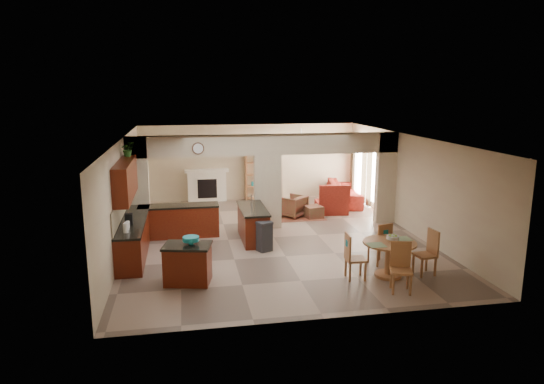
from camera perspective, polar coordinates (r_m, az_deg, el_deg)
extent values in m
plane|color=gray|center=(13.66, 0.20, -5.35)|extent=(10.00, 10.00, 0.00)
plane|color=white|center=(13.10, 0.21, 6.42)|extent=(10.00, 10.00, 0.00)
plane|color=#C8BA93|center=(18.18, -2.70, 3.55)|extent=(8.00, 0.00, 8.00)
plane|color=#C8BA93|center=(8.61, 6.38, -6.24)|extent=(8.00, 0.00, 8.00)
plane|color=#C8BA93|center=(13.19, -17.13, -0.24)|extent=(0.00, 10.00, 10.00)
plane|color=#C8BA93|center=(14.57, 15.86, 0.97)|extent=(0.00, 10.00, 10.00)
cube|color=#C8BA93|center=(14.13, -15.48, 0.65)|extent=(0.60, 0.25, 2.80)
cube|color=#C8BA93|center=(14.34, -0.53, 0.03)|extent=(0.80, 0.25, 2.20)
cube|color=#C8BA93|center=(15.34, 13.22, 1.65)|extent=(0.60, 0.25, 2.80)
cube|color=#C8BA93|center=(14.11, -0.54, 5.60)|extent=(8.00, 0.25, 0.60)
cube|color=#490D08|center=(12.63, -15.91, -5.26)|extent=(0.60, 3.20, 0.86)
cube|color=black|center=(12.50, -16.03, -3.27)|extent=(0.62, 3.22, 0.05)
cube|color=#9A8C68|center=(12.46, -17.39, -1.91)|extent=(0.02, 3.20, 0.55)
cube|color=#490D08|center=(13.88, -10.87, -3.45)|extent=(2.20, 0.60, 0.86)
cube|color=black|center=(13.76, -10.94, -1.62)|extent=(2.22, 0.62, 0.05)
cube|color=#490D08|center=(12.29, -16.86, 1.37)|extent=(0.35, 2.40, 0.90)
cube|color=#490D08|center=(13.35, -2.25, -3.85)|extent=(0.65, 1.80, 0.86)
cube|color=black|center=(13.24, -2.27, -1.96)|extent=(0.70, 1.85, 0.05)
cube|color=silver|center=(12.55, -1.70, -4.95)|extent=(0.58, 0.04, 0.70)
cylinder|color=#4F2C1A|center=(13.77, -8.69, 5.09)|extent=(0.34, 0.03, 0.34)
cube|color=#994D37|center=(15.88, 3.07, -2.86)|extent=(1.60, 1.30, 0.01)
cube|color=white|center=(18.02, -7.65, 0.64)|extent=(1.40, 0.28, 1.10)
cube|color=black|center=(17.90, -7.62, 0.39)|extent=(0.70, 0.04, 0.70)
cube|color=white|center=(17.90, -7.70, 2.51)|extent=(1.60, 0.35, 0.10)
cube|color=#A46E38|center=(18.13, -1.51, 1.93)|extent=(1.00, 0.32, 1.80)
cube|color=white|center=(16.66, 12.27, 1.80)|extent=(0.02, 0.90, 1.90)
cube|color=white|center=(18.21, 10.23, 2.75)|extent=(0.02, 0.90, 1.90)
cube|color=white|center=(17.46, 11.19, 1.81)|extent=(0.02, 0.70, 2.10)
cube|color=#44211B|center=(16.10, 12.95, 1.42)|extent=(0.10, 0.28, 2.30)
cube|color=#44211B|center=(17.19, 11.39, 2.15)|extent=(0.10, 0.28, 2.30)
cube|color=#44211B|center=(17.64, 10.79, 2.43)|extent=(0.10, 0.28, 2.30)
cube|color=#44211B|center=(18.75, 9.48, 3.04)|extent=(0.10, 0.28, 2.30)
cylinder|color=white|center=(16.36, 3.47, 6.68)|extent=(1.00, 1.00, 0.10)
cube|color=#490D08|center=(10.62, -9.87, -8.44)|extent=(1.06, 0.84, 0.81)
cube|color=black|center=(10.48, -9.96, -6.25)|extent=(1.12, 0.90, 0.05)
cylinder|color=teal|center=(10.46, -9.52, -5.64)|extent=(0.35, 0.35, 0.17)
cube|color=#29292C|center=(12.45, -0.90, -5.38)|extent=(0.42, 0.40, 0.71)
cylinder|color=#A46E38|center=(10.99, 13.68, -5.83)|extent=(1.17, 1.17, 0.04)
cylinder|color=#A46E38|center=(11.11, 13.58, -7.69)|extent=(0.17, 0.17, 0.76)
cylinder|color=#A46E38|center=(11.24, 13.49, -9.45)|extent=(0.60, 0.60, 0.06)
cylinder|color=#7DAC24|center=(11.02, 14.02, -5.29)|extent=(0.28, 0.28, 0.15)
imported|color=maroon|center=(17.83, 8.48, -0.06)|extent=(2.77, 1.52, 0.77)
cube|color=maroon|center=(16.37, 6.98, -1.76)|extent=(1.09, 0.92, 0.40)
imported|color=maroon|center=(15.78, 2.45, -1.66)|extent=(1.07, 1.07, 0.70)
cube|color=maroon|center=(15.72, 4.89, -2.33)|extent=(0.62, 0.62, 0.39)
imported|color=#184813|center=(13.08, -16.62, 4.86)|extent=(0.44, 0.41, 0.39)
cube|color=#A46E38|center=(11.82, 12.48, -6.17)|extent=(0.53, 0.53, 0.05)
cube|color=#A46E38|center=(12.12, 12.53, -6.86)|extent=(0.04, 0.04, 0.44)
cube|color=#A46E38|center=(11.91, 11.27, -7.14)|extent=(0.04, 0.04, 0.44)
cube|color=#A46E38|center=(11.88, 13.60, -7.30)|extent=(0.04, 0.04, 0.44)
cube|color=#A46E38|center=(11.67, 12.33, -7.60)|extent=(0.04, 0.04, 0.44)
cube|color=#A46E38|center=(11.60, 13.16, -5.01)|extent=(0.41, 0.16, 0.55)
cube|color=teal|center=(11.56, 13.26, -4.71)|extent=(0.14, 0.05, 0.14)
cube|color=#A46E38|center=(11.42, 17.53, -7.11)|extent=(0.46, 0.46, 0.05)
cube|color=#A46E38|center=(11.54, 16.28, -8.04)|extent=(0.04, 0.04, 0.44)
cube|color=#A46E38|center=(11.27, 17.21, -8.58)|extent=(0.04, 0.04, 0.44)
cube|color=#A46E38|center=(11.72, 17.70, -7.82)|extent=(0.04, 0.04, 0.44)
cube|color=#A46E38|center=(11.46, 18.65, -8.34)|extent=(0.04, 0.04, 0.44)
cube|color=#A46E38|center=(11.43, 18.43, -5.57)|extent=(0.08, 0.42, 0.55)
cube|color=teal|center=(11.43, 18.55, -5.22)|extent=(0.02, 0.14, 0.14)
cube|color=#A46E38|center=(10.34, 14.96, -8.98)|extent=(0.52, 0.52, 0.05)
cube|color=#A46E38|center=(10.24, 14.08, -10.52)|extent=(0.04, 0.04, 0.44)
cube|color=#A46E38|center=(10.30, 15.99, -10.51)|extent=(0.04, 0.04, 0.44)
cube|color=#A46E38|center=(10.55, 13.83, -9.82)|extent=(0.04, 0.04, 0.44)
cube|color=#A46E38|center=(10.61, 15.67, -9.81)|extent=(0.04, 0.04, 0.44)
cube|color=#A46E38|center=(10.42, 14.89, -7.07)|extent=(0.41, 0.16, 0.55)
cube|color=teal|center=(10.42, 14.89, -6.66)|extent=(0.14, 0.05, 0.14)
cube|color=#A46E38|center=(10.81, 9.82, -7.80)|extent=(0.44, 0.44, 0.05)
cube|color=#A46E38|center=(10.79, 10.91, -9.19)|extent=(0.04, 0.04, 0.44)
cube|color=#A46E38|center=(11.09, 10.37, -8.56)|extent=(0.04, 0.04, 0.44)
cube|color=#A46E38|center=(10.70, 9.15, -9.32)|extent=(0.04, 0.04, 0.44)
cube|color=#A46E38|center=(11.00, 8.66, -8.68)|extent=(0.04, 0.04, 0.44)
cube|color=#A46E38|center=(10.66, 8.89, -6.34)|extent=(0.06, 0.42, 0.55)
cube|color=teal|center=(10.64, 8.77, -5.99)|extent=(0.02, 0.14, 0.14)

